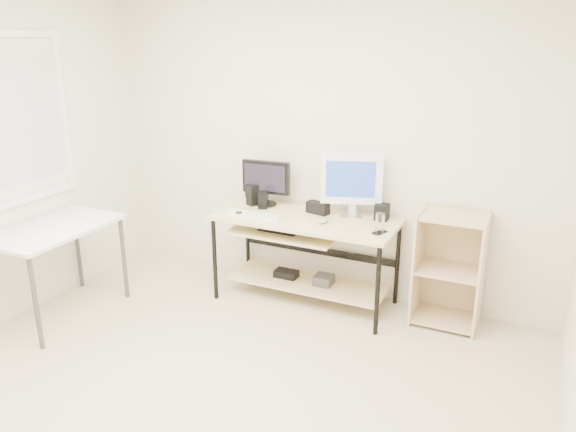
# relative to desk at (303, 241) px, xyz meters

# --- Properties ---
(room) EXTENTS (4.01, 4.01, 2.62)m
(room) POSITION_rel_desk_xyz_m (-0.11, -1.62, 0.78)
(room) COLOR beige
(room) RESTS_ON ground
(desk) EXTENTS (1.50, 0.65, 0.75)m
(desk) POSITION_rel_desk_xyz_m (0.00, 0.00, 0.00)
(desk) COLOR beige
(desk) RESTS_ON ground
(side_table) EXTENTS (0.60, 1.00, 0.75)m
(side_table) POSITION_rel_desk_xyz_m (-1.65, -1.06, 0.13)
(side_table) COLOR white
(side_table) RESTS_ON ground
(shelf_unit) EXTENTS (0.50, 0.40, 0.90)m
(shelf_unit) POSITION_rel_desk_xyz_m (1.18, 0.16, -0.09)
(shelf_unit) COLOR #DDBD8A
(shelf_unit) RESTS_ON ground
(black_monitor) EXTENTS (0.43, 0.18, 0.39)m
(black_monitor) POSITION_rel_desk_xyz_m (-0.42, 0.16, 0.44)
(black_monitor) COLOR black
(black_monitor) RESTS_ON desk
(white_imac) EXTENTS (0.48, 0.20, 0.53)m
(white_imac) POSITION_rel_desk_xyz_m (0.35, 0.17, 0.52)
(white_imac) COLOR silver
(white_imac) RESTS_ON desk
(keyboard) EXTENTS (0.47, 0.14, 0.02)m
(keyboard) POSITION_rel_desk_xyz_m (-0.36, -0.16, 0.22)
(keyboard) COLOR white
(keyboard) RESTS_ON desk
(mouse) EXTENTS (0.09, 0.13, 0.04)m
(mouse) POSITION_rel_desk_xyz_m (0.21, -0.08, 0.23)
(mouse) COLOR #B6B6BC
(mouse) RESTS_ON desk
(center_speaker) EXTENTS (0.21, 0.13, 0.10)m
(center_speaker) POSITION_rel_desk_xyz_m (0.07, 0.13, 0.26)
(center_speaker) COLOR black
(center_speaker) RESTS_ON desk
(speaker_left) EXTENTS (0.12, 0.12, 0.18)m
(speaker_left) POSITION_rel_desk_xyz_m (-0.53, 0.11, 0.31)
(speaker_left) COLOR black
(speaker_left) RESTS_ON desk
(speaker_right) EXTENTS (0.11, 0.11, 0.13)m
(speaker_right) POSITION_rel_desk_xyz_m (0.60, 0.21, 0.28)
(speaker_right) COLOR black
(speaker_right) RESTS_ON desk
(audio_controller) EXTENTS (0.09, 0.08, 0.16)m
(audio_controller) POSITION_rel_desk_xyz_m (-0.40, 0.05, 0.29)
(audio_controller) COLOR black
(audio_controller) RESTS_ON desk
(volume_puck) EXTENTS (0.06, 0.06, 0.02)m
(volume_puck) POSITION_rel_desk_xyz_m (-0.50, -0.18, 0.22)
(volume_puck) COLOR black
(volume_puck) RESTS_ON desk
(smartphone) EXTENTS (0.10, 0.13, 0.01)m
(smartphone) POSITION_rel_desk_xyz_m (0.68, -0.11, 0.22)
(smartphone) COLOR black
(smartphone) RESTS_ON desk
(coaster) EXTENTS (0.09, 0.09, 0.01)m
(coaster) POSITION_rel_desk_xyz_m (0.67, -0.07, 0.21)
(coaster) COLOR #A57E4A
(coaster) RESTS_ON desk
(drinking_glass) EXTENTS (0.07, 0.07, 0.14)m
(drinking_glass) POSITION_rel_desk_xyz_m (0.67, -0.07, 0.29)
(drinking_glass) COLOR white
(drinking_glass) RESTS_ON coaster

